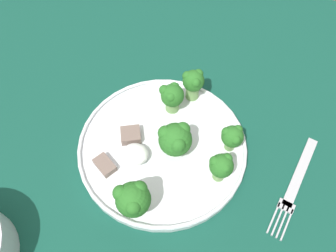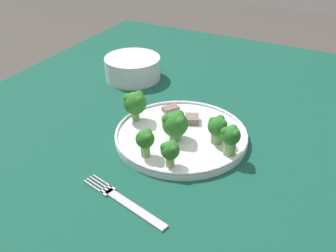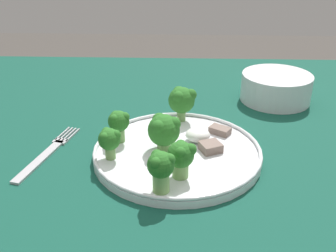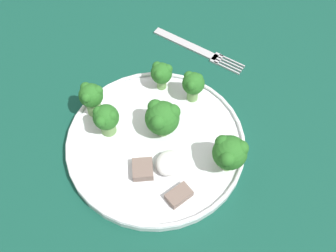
{
  "view_description": "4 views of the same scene",
  "coord_description": "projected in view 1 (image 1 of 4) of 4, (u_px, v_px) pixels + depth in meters",
  "views": [
    {
      "loc": [
        -0.09,
        0.21,
        1.25
      ],
      "look_at": [
        -0.01,
        -0.06,
        0.81
      ],
      "focal_mm": 35.0,
      "sensor_mm": 36.0,
      "label": 1
    },
    {
      "loc": [
        -0.61,
        -0.32,
        1.23
      ],
      "look_at": [
        -0.02,
        -0.01,
        0.81
      ],
      "focal_mm": 42.0,
      "sensor_mm": 36.0,
      "label": 2
    },
    {
      "loc": [
        -0.0,
        -0.58,
        1.11
      ],
      "look_at": [
        -0.03,
        -0.03,
        0.83
      ],
      "focal_mm": 42.0,
      "sensor_mm": 36.0,
      "label": 3
    },
    {
      "loc": [
        0.28,
        0.09,
        1.3
      ],
      "look_at": [
        -0.02,
        -0.02,
        0.81
      ],
      "focal_mm": 42.0,
      "sensor_mm": 36.0,
      "label": 4
    }
  ],
  "objects": [
    {
      "name": "meat_slice_middle_slice",
      "position": [
        105.0,
        165.0,
        0.5
      ],
      "size": [
        0.04,
        0.04,
        0.01
      ],
      "color": "#756056",
      "rests_on": "dinner_plate"
    },
    {
      "name": "broccoli_floret_back_left",
      "position": [
        232.0,
        137.0,
        0.5
      ],
      "size": [
        0.04,
        0.03,
        0.05
      ],
      "color": "#709E56",
      "rests_on": "dinner_plate"
    },
    {
      "name": "broccoli_floret_near_rim_left",
      "position": [
        193.0,
        82.0,
        0.55
      ],
      "size": [
        0.04,
        0.04,
        0.06
      ],
      "color": "#709E56",
      "rests_on": "dinner_plate"
    },
    {
      "name": "fork",
      "position": [
        295.0,
        184.0,
        0.5
      ],
      "size": [
        0.06,
        0.18,
        0.0
      ],
      "color": "#B2B2B7",
      "rests_on": "table"
    },
    {
      "name": "broccoli_floret_mid_cluster",
      "position": [
        221.0,
        166.0,
        0.47
      ],
      "size": [
        0.04,
        0.04,
        0.05
      ],
      "color": "#709E56",
      "rests_on": "dinner_plate"
    },
    {
      "name": "broccoli_floret_front_left",
      "position": [
        175.0,
        139.0,
        0.49
      ],
      "size": [
        0.05,
        0.05,
        0.06
      ],
      "color": "#709E56",
      "rests_on": "dinner_plate"
    },
    {
      "name": "dinner_plate",
      "position": [
        162.0,
        146.0,
        0.53
      ],
      "size": [
        0.27,
        0.27,
        0.02
      ],
      "color": "white",
      "rests_on": "table"
    },
    {
      "name": "meat_slice_front_slice",
      "position": [
        131.0,
        135.0,
        0.53
      ],
      "size": [
        0.04,
        0.04,
        0.01
      ],
      "color": "#756056",
      "rests_on": "dinner_plate"
    },
    {
      "name": "broccoli_floret_center_left",
      "position": [
        171.0,
        96.0,
        0.54
      ],
      "size": [
        0.04,
        0.04,
        0.06
      ],
      "color": "#709E56",
      "rests_on": "dinner_plate"
    },
    {
      "name": "table",
      "position": [
        155.0,
        189.0,
        0.6
      ],
      "size": [
        1.27,
        1.02,
        0.78
      ],
      "color": "#114738",
      "rests_on": "ground_plane"
    },
    {
      "name": "broccoli_floret_center_back",
      "position": [
        132.0,
        199.0,
        0.44
      ],
      "size": [
        0.05,
        0.05,
        0.07
      ],
      "color": "#709E56",
      "rests_on": "dinner_plate"
    },
    {
      "name": "sauce_dollop",
      "position": [
        134.0,
        157.0,
        0.5
      ],
      "size": [
        0.04,
        0.04,
        0.02
      ],
      "color": "white",
      "rests_on": "dinner_plate"
    }
  ]
}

